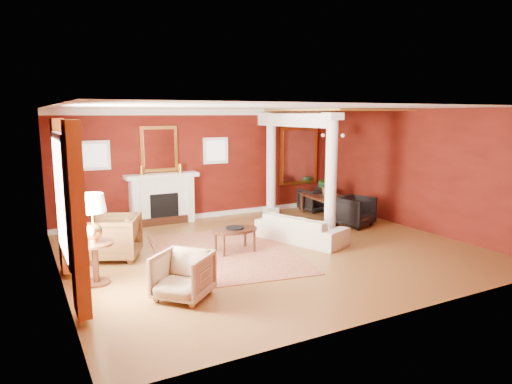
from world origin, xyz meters
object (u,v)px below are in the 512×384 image
armchair_leopard (113,235)px  sofa (301,224)px  coffee_table (235,231)px  dining_table (328,200)px  side_table (93,224)px  armchair_stripe (183,273)px

armchair_leopard → sofa: bearing=104.8°
coffee_table → dining_table: size_ratio=0.58×
armchair_leopard → side_table: (-0.52, -1.20, 0.55)m
sofa → armchair_stripe: bearing=96.6°
armchair_leopard → armchair_stripe: 2.51m
coffee_table → dining_table: bearing=25.1°
armchair_leopard → dining_table: size_ratio=0.57×
armchair_stripe → dining_table: 6.33m
armchair_leopard → dining_table: bearing=124.2°
sofa → coffee_table: size_ratio=2.10×
side_table → dining_table: size_ratio=0.91×
coffee_table → dining_table: 3.97m
coffee_table → side_table: bearing=-169.3°
sofa → dining_table: dining_table is taller
armchair_leopard → coffee_table: 2.36m
coffee_table → side_table: 2.89m
armchair_leopard → dining_table: 5.94m
coffee_table → side_table: side_table is taller
armchair_stripe → coffee_table: armchair_stripe is taller
dining_table → side_table: bearing=115.7°
side_table → armchair_leopard: bearing=66.6°
sofa → armchair_leopard: size_ratio=2.14×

